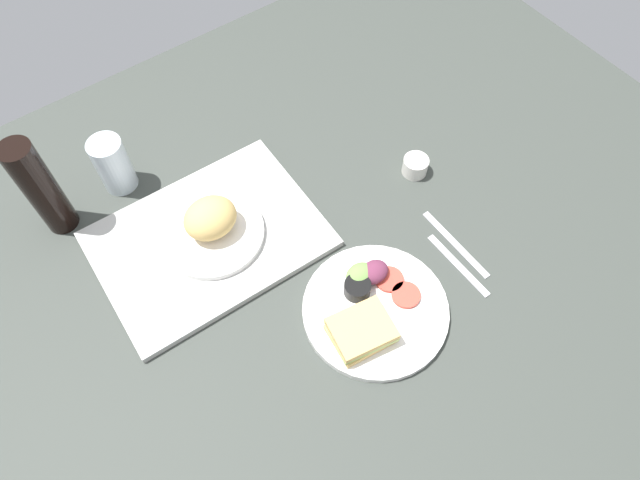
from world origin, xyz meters
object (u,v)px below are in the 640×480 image
(bread_plate_near, at_px, (211,225))
(plate_with_salad, at_px, (372,308))
(drinking_glass, at_px, (113,164))
(espresso_cup, at_px, (415,166))
(fork, at_px, (458,265))
(serving_tray, at_px, (209,239))
(soda_bottle, at_px, (41,188))
(knife, at_px, (455,244))

(bread_plate_near, relative_size, plate_with_salad, 0.76)
(bread_plate_near, xyz_separation_m, drinking_glass, (-0.09, 0.24, 0.02))
(bread_plate_near, height_order, espresso_cup, bread_plate_near)
(bread_plate_near, bearing_deg, fork, -43.86)
(plate_with_salad, relative_size, espresso_cup, 5.02)
(serving_tray, xyz_separation_m, drinking_glass, (-0.08, 0.24, 0.06))
(drinking_glass, bearing_deg, bread_plate_near, -68.81)
(serving_tray, distance_m, soda_bottle, 0.34)
(bread_plate_near, distance_m, espresso_cup, 0.47)
(bread_plate_near, relative_size, drinking_glass, 1.63)
(serving_tray, height_order, knife, serving_tray)
(espresso_cup, bearing_deg, fork, -110.21)
(bread_plate_near, xyz_separation_m, plate_with_salad, (0.16, -0.33, -0.03))
(plate_with_salad, xyz_separation_m, soda_bottle, (-0.40, 0.55, 0.10))
(soda_bottle, distance_m, fork, 0.84)
(serving_tray, relative_size, drinking_glass, 3.41)
(serving_tray, bearing_deg, plate_with_salad, -62.07)
(drinking_glass, height_order, fork, drinking_glass)
(serving_tray, height_order, fork, serving_tray)
(bread_plate_near, distance_m, drinking_glass, 0.26)
(serving_tray, height_order, plate_with_salad, plate_with_salad)
(fork, bearing_deg, espresso_cup, -20.17)
(knife, bearing_deg, espresso_cup, -15.62)
(drinking_glass, xyz_separation_m, knife, (0.49, -0.55, -0.06))
(bread_plate_near, height_order, soda_bottle, soda_bottle)
(bread_plate_near, relative_size, espresso_cup, 3.84)
(serving_tray, height_order, bread_plate_near, bread_plate_near)
(serving_tray, relative_size, knife, 2.37)
(bread_plate_near, bearing_deg, plate_with_salad, -64.23)
(serving_tray, xyz_separation_m, knife, (0.41, -0.31, -0.01))
(plate_with_salad, height_order, soda_bottle, soda_bottle)
(serving_tray, distance_m, knife, 0.51)
(plate_with_salad, bearing_deg, bread_plate_near, 115.77)
(drinking_glass, bearing_deg, plate_with_salad, -66.14)
(drinking_glass, height_order, espresso_cup, drinking_glass)
(plate_with_salad, relative_size, knife, 1.48)
(espresso_cup, bearing_deg, knife, -106.15)
(drinking_glass, relative_size, espresso_cup, 2.36)
(bread_plate_near, height_order, plate_with_salad, bread_plate_near)
(soda_bottle, height_order, espresso_cup, soda_bottle)
(espresso_cup, relative_size, fork, 0.33)
(knife, bearing_deg, soda_bottle, 50.52)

